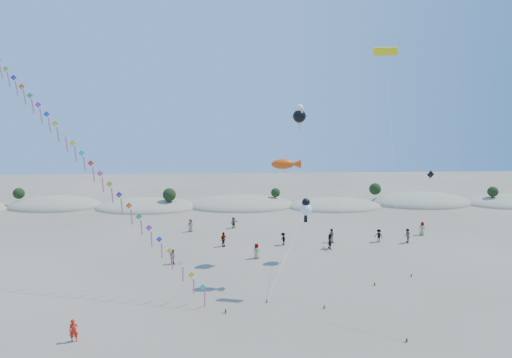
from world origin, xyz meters
The scene contains 9 objects.
dune_ridge centered at (1.06, 45.14, 0.11)m, with size 145.30×11.49×5.57m.
kite_train centered at (-15.01, 14.37, 12.19)m, with size 25.44×14.26×23.56m.
fish_kite centered at (4.11, 13.82, 11.78)m, with size 4.22×7.09×12.31m.
cartoon_kite_low centered at (6.98, 19.09, 6.07)m, with size 5.81×11.15×7.19m.
cartoon_kite_high centered at (6.30, 20.46, 16.32)m, with size 7.51×9.44×17.52m.
parafoil_kite centered at (13.12, 13.08, 21.80)m, with size 2.36×12.06×22.73m.
dark_kite centered at (20.30, 18.45, 6.96)m, with size 4.81×6.68×10.05m.
flyer_foreground centered at (-12.98, 3.02, 0.88)m, with size 0.64×0.42×1.75m, color red.
beachgoers centered at (7.60, 24.85, 0.88)m, with size 33.09×14.57×1.85m.
Camera 1 is at (-0.66, -27.00, 17.70)m, focal length 30.00 mm.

